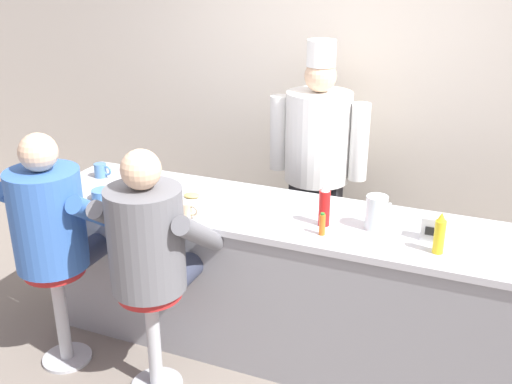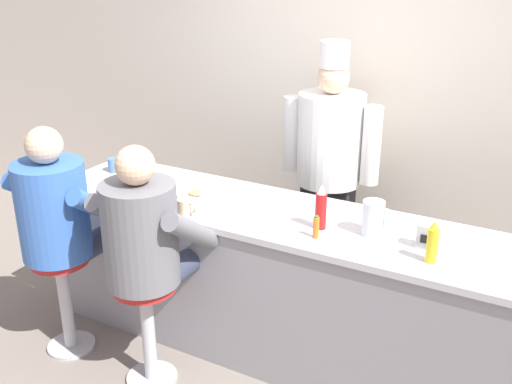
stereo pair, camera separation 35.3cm
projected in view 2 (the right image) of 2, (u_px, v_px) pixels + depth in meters
The scene contains 15 objects.
ground_plane at pixel (257, 381), 3.59m from camera, with size 20.00×20.00×0.00m, color slate.
wall_back at pixel (365, 103), 4.46m from camera, with size 10.00×0.06×2.70m.
diner_counter at pixel (285, 284), 3.71m from camera, with size 3.17×0.73×0.95m.
ketchup_bottle_red at pixel (321, 208), 3.31m from camera, with size 0.06×0.06×0.26m.
mustard_bottle_yellow at pixel (432, 243), 2.95m from camera, with size 0.06×0.06×0.23m.
hot_sauce_bottle_orange at pixel (316, 227), 3.22m from camera, with size 0.03×0.03×0.13m.
water_pitcher_clear at pixel (373, 218), 3.25m from camera, with size 0.14×0.12×0.20m.
breakfast_plate at pixel (196, 195), 3.77m from camera, with size 0.23×0.23×0.05m.
cereal_bowl at pixel (111, 188), 3.84m from camera, with size 0.14×0.14×0.06m.
coffee_mug_blue at pixel (114, 165), 4.20m from camera, with size 0.13×0.08×0.10m.
coffee_mug_tan at pixel (185, 207), 3.51m from camera, with size 0.13×0.08×0.09m.
napkin_dispenser_chrome at pixel (429, 237), 3.10m from camera, with size 0.12×0.07×0.13m.
diner_seated_blue at pixel (58, 216), 3.59m from camera, with size 0.64×0.63×1.48m.
diner_seated_grey at pixel (145, 240), 3.30m from camera, with size 0.63×0.62×1.47m.
cook_in_whites_near at pixel (329, 161), 4.25m from camera, with size 0.72×0.46×1.85m.
Camera 2 is at (1.39, -2.55, 2.39)m, focal length 42.00 mm.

